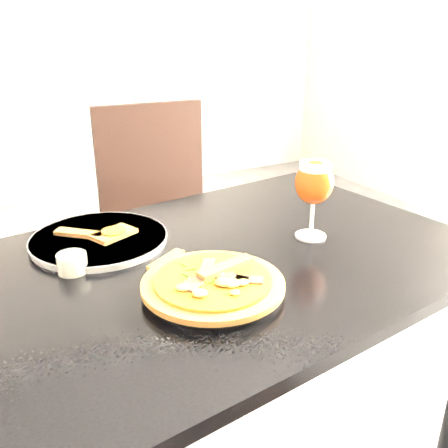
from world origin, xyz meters
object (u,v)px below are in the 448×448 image
dining_table (221,291)px  pizza (213,282)px  beer_glass (314,183)px  chair_far (163,222)px

dining_table → pizza: bearing=-130.5°
dining_table → pizza: 0.20m
dining_table → pizza: (-0.09, -0.14, 0.11)m
dining_table → beer_glass: (0.25, -0.01, 0.23)m
chair_far → pizza: 0.97m
pizza → beer_glass: beer_glass is taller
chair_far → beer_glass: 0.86m
dining_table → pizza: size_ratio=4.54×
dining_table → beer_glass: bearing=-8.8°
chair_far → pizza: bearing=-100.4°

